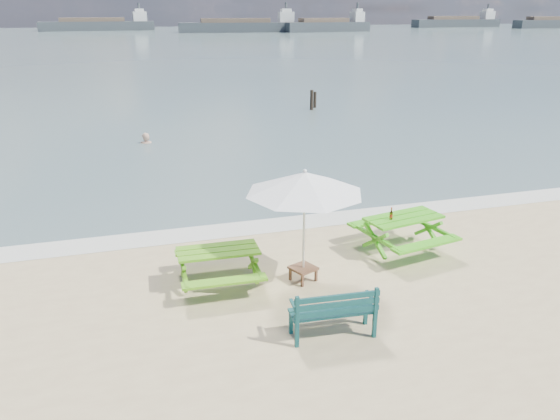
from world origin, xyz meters
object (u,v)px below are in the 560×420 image
object	(u,v)px
park_bench	(332,321)
swimmer	(147,154)
picnic_table_left	(219,268)
patio_umbrella	(305,183)
picnic_table_right	(402,234)
beer_bottle	(391,216)
side_table	(303,273)

from	to	relation	value
park_bench	swimmer	world-z (taller)	park_bench
picnic_table_left	patio_umbrella	world-z (taller)	patio_umbrella
picnic_table_right	swimmer	size ratio (longest dim) A/B	1.25
beer_bottle	side_table	bearing A→B (deg)	-163.28
picnic_table_left	picnic_table_right	distance (m)	4.13
beer_bottle	swimmer	bearing A→B (deg)	109.97
side_table	swimmer	size ratio (longest dim) A/B	0.34
picnic_table_left	park_bench	size ratio (longest dim) A/B	1.24
park_bench	patio_umbrella	bearing A→B (deg)	85.33
picnic_table_left	patio_umbrella	xyz separation A→B (m)	(1.59, -0.31, 1.64)
park_bench	swimmer	size ratio (longest dim) A/B	0.83
park_bench	side_table	world-z (taller)	park_bench
picnic_table_right	park_bench	world-z (taller)	park_bench
picnic_table_left	swimmer	bearing A→B (deg)	92.90
side_table	swimmer	bearing A→B (deg)	99.90
patio_umbrella	picnic_table_left	bearing A→B (deg)	169.08
patio_umbrella	picnic_table_right	bearing A→B (deg)	15.97
park_bench	beer_bottle	bearing A→B (deg)	47.93
picnic_table_right	park_bench	xyz separation A→B (m)	(-2.67, -2.64, -0.12)
picnic_table_right	beer_bottle	bearing A→B (deg)	-168.88
side_table	patio_umbrella	world-z (taller)	patio_umbrella
beer_bottle	swimmer	size ratio (longest dim) A/B	0.15
patio_umbrella	swimmer	bearing A→B (deg)	99.90
swimmer	patio_umbrella	bearing A→B (deg)	-80.10
beer_bottle	patio_umbrella	bearing A→B (deg)	-163.28
picnic_table_left	side_table	world-z (taller)	picnic_table_left
picnic_table_right	park_bench	bearing A→B (deg)	-135.28
picnic_table_left	patio_umbrella	size ratio (longest dim) A/B	0.60
side_table	swimmer	xyz separation A→B (m)	(-2.22, 12.74, -0.59)
beer_bottle	picnic_table_right	bearing A→B (deg)	11.12
side_table	swimmer	distance (m)	12.94
picnic_table_left	picnic_table_right	world-z (taller)	picnic_table_right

